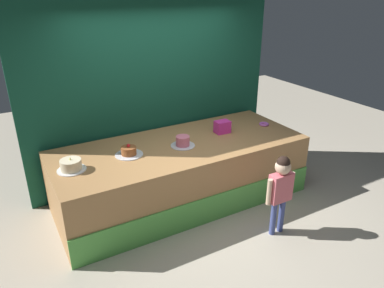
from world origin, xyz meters
TOP-DOWN VIEW (x-y plane):
  - ground_plane at (0.00, 0.00)m, footprint 12.00×12.00m
  - stage_platform at (0.00, 0.67)m, footprint 3.35×1.37m
  - curtain_backdrop at (0.00, 1.45)m, footprint 3.75×0.08m
  - child_figure at (0.64, -0.58)m, footprint 0.39×0.18m
  - pink_box at (0.71, 0.75)m, footprint 0.21×0.16m
  - donut at (1.42, 0.68)m, footprint 0.15×0.15m
  - cake_left at (-1.42, 0.64)m, footprint 0.33×0.33m
  - cake_center at (-0.71, 0.70)m, footprint 0.35×0.35m
  - cake_right at (0.00, 0.61)m, footprint 0.32×0.32m

SIDE VIEW (x-z plane):
  - ground_plane at x=0.00m, z-range 0.00..0.00m
  - stage_platform at x=0.00m, z-range 0.00..0.83m
  - child_figure at x=0.64m, z-range 0.15..1.17m
  - donut at x=1.42m, z-range 0.83..0.86m
  - cake_center at x=-0.71m, z-range 0.80..0.95m
  - cake_right at x=0.00m, z-range 0.82..0.96m
  - cake_left at x=-1.42m, z-range 0.80..0.97m
  - pink_box at x=0.71m, z-range 0.83..1.00m
  - curtain_backdrop at x=0.00m, z-range 0.00..2.83m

